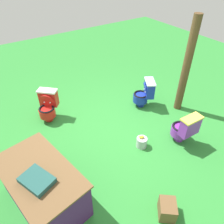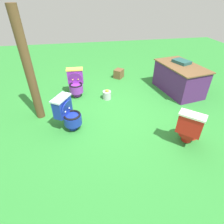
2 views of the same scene
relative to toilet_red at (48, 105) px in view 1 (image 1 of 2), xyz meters
name	(u,v)px [view 1 (image 1 of 2)]	position (x,y,z in m)	size (l,w,h in m)	color
ground	(113,132)	(-1.27, -0.97, -0.37)	(14.00, 14.00, 0.00)	#2D8433
toilet_red	(48,105)	(0.00, 0.00, 0.00)	(0.63, 0.63, 0.73)	red
toilet_blue	(144,93)	(-0.86, -2.19, 0.00)	(0.60, 0.63, 0.73)	#192D9E
toilet_purple	(184,128)	(-2.31, -2.01, 0.00)	(0.51, 0.44, 0.73)	purple
vendor_table	(43,187)	(-2.02, 0.84, 0.02)	(1.59, 1.10, 0.85)	#4C2360
wooden_post	(186,67)	(-1.42, -2.86, 0.76)	(0.18, 0.18, 2.27)	brown
small_crate	(167,209)	(-3.26, -0.62, -0.23)	(0.30, 0.25, 0.28)	brown
lemon_bucket	(142,142)	(-1.94, -1.22, -0.26)	(0.22, 0.22, 0.28)	#B7B7BF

